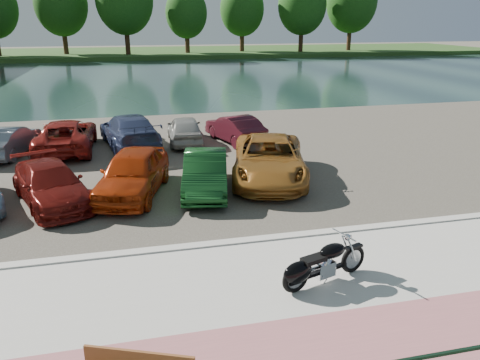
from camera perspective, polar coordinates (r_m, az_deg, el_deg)
The scene contains 18 objects.
ground at distance 11.04m, azimuth 6.15°, elevation -12.07°, with size 200.00×200.00×0.00m, color #595447.
promenade at distance 10.23m, azimuth 8.05°, elevation -14.61°, with size 60.00×6.00×0.10m, color beige.
pink_path at distance 9.09m, azimuth 11.63°, elevation -19.32°, with size 60.00×2.00×0.01m, color #9D5960.
kerb at distance 12.67m, azimuth 3.18°, elevation -7.27°, with size 60.00×0.30×0.14m, color beige.
parking_lot at distance 20.92m, azimuth -3.75°, elevation 3.35°, with size 60.00×18.00×0.04m, color #3E3A32.
river at distance 49.31m, azimuth -9.57°, elevation 12.25°, with size 120.00×40.00×0.00m, color #1B3130.
far_bank at distance 81.12m, azimuth -11.29°, elevation 14.98°, with size 120.00×24.00×0.60m, color #264418.
far_trees at distance 75.07m, azimuth -7.90°, elevation 20.34°, with size 70.25×10.68×12.52m.
motorcycle at distance 10.56m, azimuth 9.45°, elevation -10.26°, with size 2.26×1.02×1.05m.
car_3 at distance 16.08m, azimuth -22.05°, elevation -0.50°, with size 1.79×4.41×1.28m, color #62120E.
car_4 at distance 16.03m, azimuth -12.92°, elevation 0.87°, with size 1.81×4.51×1.54m, color #A52F0B.
car_5 at distance 15.97m, azimuth -4.22°, elevation 0.91°, with size 1.43×4.11×1.35m, color #103C17.
car_6 at distance 17.17m, azimuth 3.58°, elevation 2.57°, with size 2.56×5.55×1.54m, color #A36725.
car_9 at distance 22.59m, azimuth -26.32°, elevation 4.31°, with size 1.36×3.91×1.29m, color slate.
car_10 at distance 22.34m, azimuth -20.42°, elevation 5.12°, with size 2.34×5.07×1.41m, color maroon.
car_11 at distance 22.24m, azimuth -13.34°, elevation 5.89°, with size 2.12×5.21×1.51m, color navy.
car_12 at distance 22.46m, azimuth -6.75°, elevation 6.14°, with size 1.56×3.87×1.32m, color #9D9C99.
car_13 at distance 22.53m, azimuth -0.62°, elevation 6.30°, with size 1.38×3.95×1.30m, color #43111B.
Camera 1 is at (-3.28, -8.87, 5.70)m, focal length 35.00 mm.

